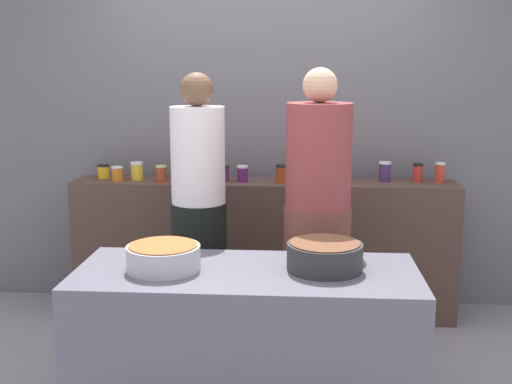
{
  "coord_description": "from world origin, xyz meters",
  "views": [
    {
      "loc": [
        0.26,
        -3.29,
        1.77
      ],
      "look_at": [
        0.0,
        0.35,
        1.05
      ],
      "focal_mm": 44.54,
      "sensor_mm": 36.0,
      "label": 1
    }
  ],
  "objects_px": {
    "preserve_jar_4": "(179,172)",
    "preserve_jar_14": "(418,173)",
    "cooking_pot_center": "(325,256)",
    "cook_in_cap": "(317,237)",
    "preserve_jar_3": "(161,174)",
    "preserve_jar_11": "(322,175)",
    "preserve_jar_6": "(209,174)",
    "preserve_jar_7": "(224,173)",
    "preserve_jar_2": "(137,171)",
    "preserve_jar_5": "(194,171)",
    "preserve_jar_8": "(243,174)",
    "preserve_jar_10": "(304,173)",
    "preserve_jar_13": "(385,172)",
    "preserve_jar_0": "(103,171)",
    "preserve_jar_9": "(282,174)",
    "cook_with_tongs": "(199,228)",
    "preserve_jar_15": "(440,173)",
    "cooking_pot_left": "(163,257)",
    "preserve_jar_12": "(345,174)",
    "preserve_jar_1": "(117,174)"
  },
  "relations": [
    {
      "from": "preserve_jar_2",
      "to": "cook_with_tongs",
      "type": "distance_m",
      "value": 0.88
    },
    {
      "from": "preserve_jar_5",
      "to": "preserve_jar_7",
      "type": "relative_size",
      "value": 1.32
    },
    {
      "from": "preserve_jar_3",
      "to": "cooking_pot_center",
      "type": "relative_size",
      "value": 0.31
    },
    {
      "from": "preserve_jar_13",
      "to": "preserve_jar_3",
      "type": "bearing_deg",
      "value": -175.2
    },
    {
      "from": "preserve_jar_7",
      "to": "preserve_jar_8",
      "type": "relative_size",
      "value": 0.97
    },
    {
      "from": "preserve_jar_6",
      "to": "preserve_jar_11",
      "type": "distance_m",
      "value": 0.79
    },
    {
      "from": "preserve_jar_13",
      "to": "preserve_jar_15",
      "type": "distance_m",
      "value": 0.38
    },
    {
      "from": "preserve_jar_3",
      "to": "preserve_jar_7",
      "type": "xyz_separation_m",
      "value": [
        0.43,
        0.06,
        -0.0
      ]
    },
    {
      "from": "preserve_jar_4",
      "to": "cooking_pot_center",
      "type": "relative_size",
      "value": 0.27
    },
    {
      "from": "preserve_jar_6",
      "to": "preserve_jar_13",
      "type": "height_order",
      "value": "preserve_jar_13"
    },
    {
      "from": "preserve_jar_9",
      "to": "preserve_jar_13",
      "type": "xyz_separation_m",
      "value": [
        0.72,
        0.12,
        0.01
      ]
    },
    {
      "from": "preserve_jar_2",
      "to": "preserve_jar_14",
      "type": "relative_size",
      "value": 0.97
    },
    {
      "from": "cook_with_tongs",
      "to": "preserve_jar_6",
      "type": "bearing_deg",
      "value": 91.93
    },
    {
      "from": "preserve_jar_3",
      "to": "preserve_jar_5",
      "type": "relative_size",
      "value": 0.81
    },
    {
      "from": "preserve_jar_13",
      "to": "cook_with_tongs",
      "type": "xyz_separation_m",
      "value": [
        -1.21,
        -0.69,
        -0.25
      ]
    },
    {
      "from": "preserve_jar_4",
      "to": "preserve_jar_14",
      "type": "bearing_deg",
      "value": -0.17
    },
    {
      "from": "preserve_jar_6",
      "to": "preserve_jar_4",
      "type": "bearing_deg",
      "value": 157.77
    },
    {
      "from": "preserve_jar_14",
      "to": "preserve_jar_5",
      "type": "bearing_deg",
      "value": -176.39
    },
    {
      "from": "preserve_jar_8",
      "to": "preserve_jar_0",
      "type": "bearing_deg",
      "value": 175.47
    },
    {
      "from": "cooking_pot_left",
      "to": "cook_with_tongs",
      "type": "relative_size",
      "value": 0.21
    },
    {
      "from": "cook_with_tongs",
      "to": "cooking_pot_center",
      "type": "bearing_deg",
      "value": -44.69
    },
    {
      "from": "preserve_jar_4",
      "to": "preserve_jar_14",
      "type": "xyz_separation_m",
      "value": [
        1.7,
        -0.01,
        0.02
      ]
    },
    {
      "from": "preserve_jar_3",
      "to": "cook_in_cap",
      "type": "height_order",
      "value": "cook_in_cap"
    },
    {
      "from": "cooking_pot_center",
      "to": "cook_in_cap",
      "type": "bearing_deg",
      "value": 92.36
    },
    {
      "from": "preserve_jar_6",
      "to": "preserve_jar_13",
      "type": "bearing_deg",
      "value": 4.16
    },
    {
      "from": "preserve_jar_2",
      "to": "preserve_jar_10",
      "type": "distance_m",
      "value": 1.19
    },
    {
      "from": "preserve_jar_14",
      "to": "cook_with_tongs",
      "type": "bearing_deg",
      "value": -154.35
    },
    {
      "from": "preserve_jar_2",
      "to": "preserve_jar_10",
      "type": "xyz_separation_m",
      "value": [
        1.19,
        0.02,
        -0.01
      ]
    },
    {
      "from": "cook_in_cap",
      "to": "cooking_pot_center",
      "type": "bearing_deg",
      "value": -87.64
    },
    {
      "from": "preserve_jar_3",
      "to": "preserve_jar_8",
      "type": "bearing_deg",
      "value": 4.58
    },
    {
      "from": "preserve_jar_13",
      "to": "cooking_pot_center",
      "type": "bearing_deg",
      "value": -108.06
    },
    {
      "from": "preserve_jar_11",
      "to": "cooking_pot_left",
      "type": "bearing_deg",
      "value": -119.99
    },
    {
      "from": "preserve_jar_1",
      "to": "preserve_jar_14",
      "type": "height_order",
      "value": "preserve_jar_14"
    },
    {
      "from": "preserve_jar_3",
      "to": "preserve_jar_11",
      "type": "relative_size",
      "value": 1.12
    },
    {
      "from": "preserve_jar_11",
      "to": "preserve_jar_15",
      "type": "height_order",
      "value": "preserve_jar_15"
    },
    {
      "from": "preserve_jar_6",
      "to": "preserve_jar_11",
      "type": "bearing_deg",
      "value": 2.58
    },
    {
      "from": "preserve_jar_2",
      "to": "preserve_jar_8",
      "type": "relative_size",
      "value": 1.1
    },
    {
      "from": "preserve_jar_8",
      "to": "preserve_jar_12",
      "type": "height_order",
      "value": "preserve_jar_12"
    },
    {
      "from": "preserve_jar_5",
      "to": "cooking_pot_center",
      "type": "bearing_deg",
      "value": -56.8
    },
    {
      "from": "preserve_jar_9",
      "to": "cook_in_cap",
      "type": "bearing_deg",
      "value": -72.71
    },
    {
      "from": "preserve_jar_3",
      "to": "preserve_jar_5",
      "type": "xyz_separation_m",
      "value": [
        0.23,
        0.03,
        0.01
      ]
    },
    {
      "from": "preserve_jar_0",
      "to": "preserve_jar_13",
      "type": "distance_m",
      "value": 2.02
    },
    {
      "from": "preserve_jar_0",
      "to": "cooking_pot_left",
      "type": "xyz_separation_m",
      "value": [
        0.76,
        -1.48,
        -0.18
      ]
    },
    {
      "from": "preserve_jar_5",
      "to": "preserve_jar_6",
      "type": "bearing_deg",
      "value": 3.94
    },
    {
      "from": "preserve_jar_7",
      "to": "preserve_jar_9",
      "type": "height_order",
      "value": "preserve_jar_9"
    },
    {
      "from": "preserve_jar_9",
      "to": "cook_in_cap",
      "type": "xyz_separation_m",
      "value": [
        0.23,
        -0.75,
        -0.24
      ]
    },
    {
      "from": "preserve_jar_0",
      "to": "preserve_jar_3",
      "type": "relative_size",
      "value": 0.83
    },
    {
      "from": "preserve_jar_5",
      "to": "cooking_pot_center",
      "type": "distance_m",
      "value": 1.6
    },
    {
      "from": "preserve_jar_5",
      "to": "preserve_jar_7",
      "type": "distance_m",
      "value": 0.21
    },
    {
      "from": "preserve_jar_3",
      "to": "preserve_jar_10",
      "type": "bearing_deg",
      "value": 5.49
    }
  ]
}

